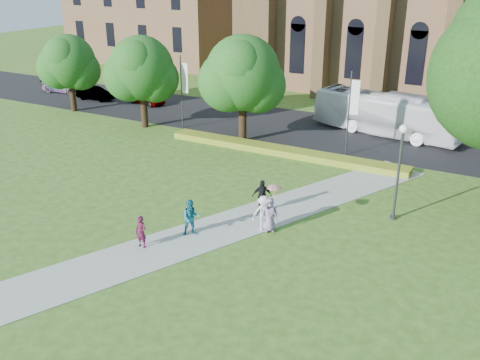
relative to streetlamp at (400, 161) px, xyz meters
The scene contains 20 objects.
ground 10.46m from the streetlamp, 139.09° to the right, with size 160.00×160.00×0.00m, color #3C591A.
road 15.79m from the streetlamp, 119.05° to the left, with size 160.00×10.00×0.02m, color black.
footpath 9.86m from the streetlamp, 143.75° to the right, with size 3.20×30.00×0.04m, color #B2B2A8.
flower_hedge 12.02m from the streetlamp, 144.81° to the left, with size 18.00×1.40×0.45m, color #AA9822.
streetlamp is the anchor object (origin of this frame).
street_tree_0 23.77m from the streetlamp, 161.57° to the left, with size 5.20×5.20×7.50m.
street_tree_1 15.81m from the streetlamp, 149.35° to the left, with size 5.60×5.60×8.05m.
street_tree_2 32.65m from the streetlamp, 164.90° to the left, with size 4.80×4.80×6.95m.
banner_pole_0 10.23m from the streetlamp, 121.76° to the left, with size 0.70×0.10×6.00m.
banner_pole_1 21.25m from the streetlamp, 155.83° to the left, with size 0.70×0.10×6.00m.
tour_coach 15.61m from the streetlamp, 106.01° to the left, with size 2.78×11.87×3.31m, color silver.
car_0 30.58m from the streetlamp, 153.16° to the left, with size 1.63×4.05×1.38m, color gray.
car_1 35.08m from the streetlamp, 158.87° to the left, with size 1.35×3.86×1.27m, color gray.
car_2 40.61m from the streetlamp, 160.33° to the left, with size 1.83×4.51×1.31m, color gray.
pedestrian_0 13.58m from the streetlamp, 137.83° to the right, with size 0.59×0.39×1.61m, color #4D112D.
pedestrian_1 11.09m from the streetlamp, 141.33° to the right, with size 0.92×0.72×1.89m, color #1A6B83.
pedestrian_2 7.53m from the streetlamp, 140.50° to the right, with size 1.22×0.70×1.88m, color silver.
pedestrian_3 7.46m from the streetlamp, 157.73° to the right, with size 1.10×0.46×1.87m, color black.
pedestrian_4 7.29m from the streetlamp, 139.28° to the right, with size 0.88×0.58×1.81m, color gray.
parasol 6.79m from the streetlamp, 138.92° to the right, with size 0.73×0.73×0.64m, color #E7A3B1.
Camera 1 is at (12.59, -20.14, 12.79)m, focal length 40.00 mm.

